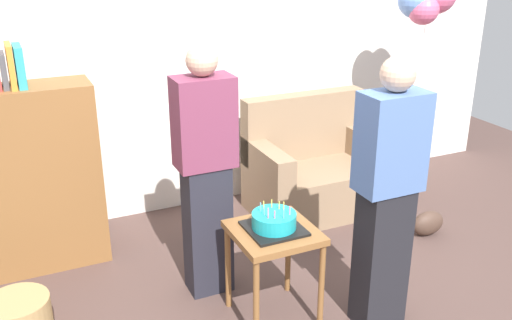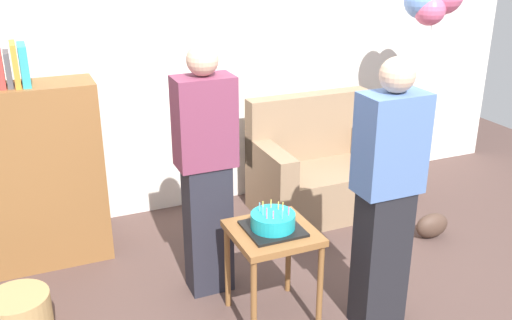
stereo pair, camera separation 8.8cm
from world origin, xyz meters
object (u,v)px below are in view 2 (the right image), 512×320
Objects in this scene: couch at (318,171)px; person_holding_cake at (386,198)px; side_table at (273,244)px; birthday_cake at (273,222)px; handbag at (432,225)px; bookshelf at (42,172)px; person_blowing_candles at (206,172)px; wicker_basket at (20,318)px; balloon_bunch at (433,0)px.

person_holding_cake is (-0.43, -1.53, 0.49)m from couch.
side_table is 1.88× the size of birthday_cake.
person_holding_cake is at bearing -144.33° from handbag.
person_blowing_candles is (0.93, -0.79, 0.15)m from bookshelf.
couch reaches higher than wicker_basket.
person_blowing_candles is 5.82× the size of handbag.
couch is at bearing -0.55° from bookshelf.
person_blowing_candles is at bearing -148.09° from couch.
balloon_bunch is (2.09, 0.57, 0.90)m from person_blowing_candles.
side_table reaches higher than handbag.
person_holding_cake is at bearing -28.50° from side_table.
couch is at bearing 166.83° from balloon_bunch.
person_blowing_candles reaches higher than couch.
person_holding_cake reaches higher than couch.
birthday_cake is at bearing 164.42° from side_table.
person_blowing_candles is (-0.25, 0.45, 0.18)m from birthday_cake.
wicker_basket is 2.99m from handbag.
wicker_basket is 0.19× the size of balloon_bunch.
bookshelf is at bearing 175.85° from balloon_bunch.
couch reaches higher than side_table.
couch is 2.20m from bookshelf.
person_holding_cake is at bearing -41.71° from bookshelf.
person_blowing_candles is 2.34m from balloon_bunch.
side_table is 1.67m from handbag.
person_blowing_candles reaches higher than handbag.
balloon_bunch reaches higher than person_blowing_candles.
person_holding_cake is 0.85× the size of balloon_bunch.
bookshelf is 4.49× the size of wicker_basket.
balloon_bunch reaches higher than wicker_basket.
wicker_basket is at bearing -178.93° from handbag.
bookshelf is at bearing -40.57° from person_holding_cake.
handbag is (1.56, 0.42, -0.55)m from birthday_cake.
balloon_bunch is at bearing -4.15° from bookshelf.
person_holding_cake reaches higher than side_table.
couch is 1.58m from side_table.
person_holding_cake is at bearing -133.98° from balloon_bunch.
handbag is 1.76m from balloon_bunch.
person_holding_cake reaches higher than birthday_cake.
side_table is 0.71m from person_holding_cake.
side_table is 0.37× the size of person_holding_cake.
handbag is (1.81, -0.03, -0.73)m from person_blowing_candles.
person_blowing_candles is 1.10m from person_holding_cake.
balloon_bunch reaches higher than birthday_cake.
balloon_bunch reaches higher than bookshelf.
wicker_basket is at bearing 165.73° from birthday_cake.
bookshelf is 0.99× the size of person_holding_cake.
couch is at bearing 13.07° from person_blowing_candles.
couch is 0.67× the size of person_blowing_candles.
bookshelf is 0.84× the size of balloon_bunch.
bookshelf is 0.99× the size of person_blowing_candles.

